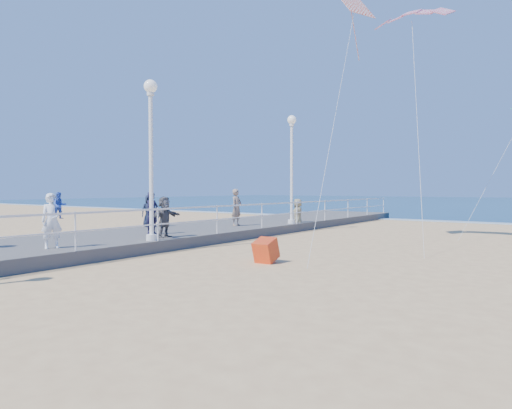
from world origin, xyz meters
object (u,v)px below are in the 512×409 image
Objects in this scene: beach_walker_c at (298,214)px; box_kite at (266,253)px; lamp_post_mid at (151,142)px; toddler_held at (59,206)px; spectator_6 at (237,207)px; woman_holding_toddler at (52,221)px; spectator_0 at (152,213)px; spectator_4 at (149,211)px; lamp_post_far at (292,157)px; spectator_5 at (164,217)px.

beach_walker_c is 2.68× the size of box_kite.
lamp_post_mid is 5.50m from box_kite.
spectator_6 is (-0.73, 9.25, -0.38)m from toddler_held.
beach_walker_c is at bearing 17.46° from woman_holding_toddler.
spectator_0 is 3.55m from spectator_4.
woman_holding_toddler is 0.94× the size of spectator_6.
lamp_post_far is at bearing -13.69° from beach_walker_c.
spectator_0 is at bearing 137.87° from lamp_post_mid.
spectator_5 is 0.91× the size of beach_walker_c.
lamp_post_mid is 6.11m from spectator_4.
spectator_4 is at bearing 46.46° from spectator_0.
spectator_5 is (0.31, 3.78, -0.51)m from toddler_held.
lamp_post_mid and lamp_post_far have the same top height.
toddler_held is at bearing 166.86° from spectator_5.
box_kite is (5.70, -5.93, -0.96)m from spectator_6.
toddler_held reaches higher than box_kite.
beach_walker_c is 10.54m from box_kite.
spectator_0 is 1.27m from spectator_5.
lamp_post_far reaches higher than spectator_4.
spectator_5 is at bearing -99.66° from spectator_4.
lamp_post_mid is 3.33× the size of woman_holding_toddler.
toddler_held reaches higher than woman_holding_toddler.
spectator_4 is (-3.45, 6.66, -0.07)m from woman_holding_toddler.
spectator_5 is at bearing 15.42° from toddler_held.
lamp_post_far is at bearing -15.19° from spectator_0.
lamp_post_mid reaches higher than toddler_held.
toddler_held reaches higher than beach_walker_c.
spectator_6 reaches higher than spectator_5.
spectator_5 is at bearing 13.43° from woman_holding_toddler.
beach_walker_c is at bearing -9.34° from spectator_5.
toddler_held is at bearing -27.02° from beach_walker_c.
lamp_post_far is at bearing 17.05° from toddler_held.
toddler_held is 4.36m from spectator_0.
toddler_held is 3.83m from spectator_5.
box_kite is (5.83, -0.94, -0.91)m from spectator_0.
spectator_6 reaches higher than toddler_held.
lamp_post_mid is at bearing -90.00° from lamp_post_far.
toddler_held is 0.45× the size of spectator_6.
spectator_0 is at bearing -33.72° from beach_walker_c.
toddler_held reaches higher than spectator_4.
lamp_post_mid is 4.00m from woman_holding_toddler.
lamp_post_mid reaches higher than woman_holding_toddler.
beach_walker_c is at bearing 91.07° from lamp_post_mid.
spectator_5 is 0.85× the size of spectator_6.
spectator_4 is 0.85× the size of spectator_6.
spectator_0 is 5.97m from box_kite.
spectator_0 is 1.11× the size of spectator_5.
lamp_post_far is 3.84m from spectator_6.
beach_walker_c is at bearing -7.47° from spectator_4.
spectator_4 reaches higher than box_kite.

